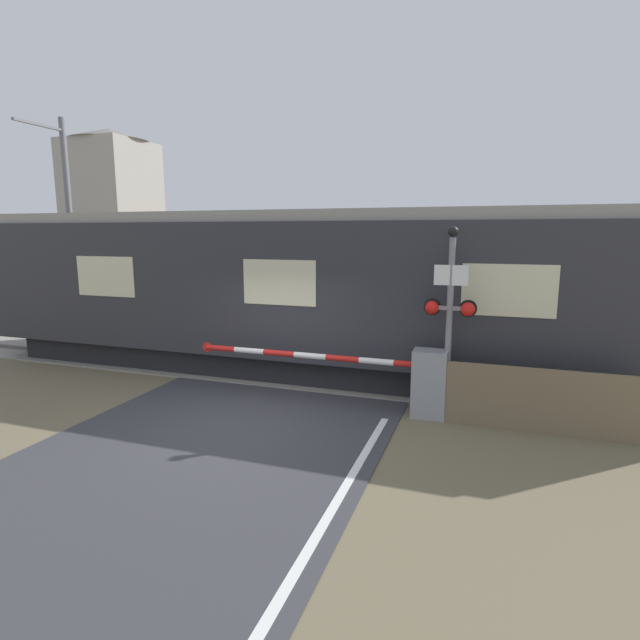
% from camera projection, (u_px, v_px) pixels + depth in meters
% --- Properties ---
extents(ground_plane, '(80.00, 80.00, 0.00)m').
position_uv_depth(ground_plane, '(240.00, 424.00, 8.68)').
color(ground_plane, '#6B6047').
extents(track_bed, '(36.00, 3.20, 0.13)m').
position_uv_depth(track_bed, '(311.00, 369.00, 12.04)').
color(track_bed, gray).
rests_on(track_bed, ground_plane).
extents(train, '(16.05, 3.16, 3.75)m').
position_uv_depth(train, '(306.00, 291.00, 11.74)').
color(train, black).
rests_on(train, ground_plane).
extents(crossing_barrier, '(4.95, 0.44, 1.23)m').
position_uv_depth(crossing_barrier, '(411.00, 379.00, 9.02)').
color(crossing_barrier, gray).
rests_on(crossing_barrier, ground_plane).
extents(signal_post, '(0.91, 0.26, 3.39)m').
position_uv_depth(signal_post, '(450.00, 311.00, 8.68)').
color(signal_post, gray).
rests_on(signal_post, ground_plane).
extents(catenary_pole, '(0.20, 1.90, 6.96)m').
position_uv_depth(catenary_pole, '(69.00, 222.00, 16.66)').
color(catenary_pole, slate).
rests_on(catenary_pole, ground_plane).
extents(distant_building, '(5.20, 5.20, 9.92)m').
position_uv_depth(distant_building, '(113.00, 206.00, 33.04)').
color(distant_building, '#9E998E').
rests_on(distant_building, ground_plane).
extents(roadside_fence, '(3.68, 0.06, 1.10)m').
position_uv_depth(roadside_fence, '(529.00, 400.00, 8.23)').
color(roadside_fence, '#726047').
rests_on(roadside_fence, ground_plane).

